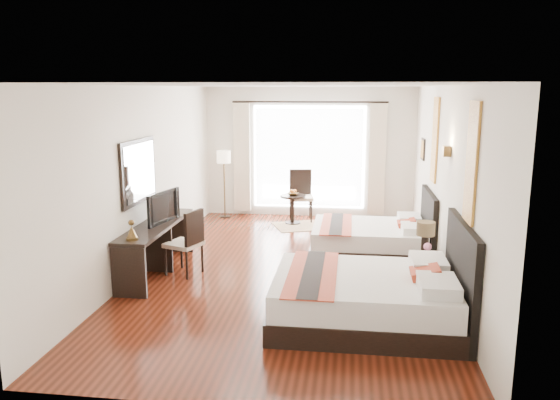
# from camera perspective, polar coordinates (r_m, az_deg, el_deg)

# --- Properties ---
(floor) EXTENTS (4.50, 7.50, 0.01)m
(floor) POSITION_cam_1_polar(r_m,az_deg,el_deg) (8.50, 0.96, -7.38)
(floor) COLOR #361309
(floor) RESTS_ON ground
(ceiling) EXTENTS (4.50, 7.50, 0.02)m
(ceiling) POSITION_cam_1_polar(r_m,az_deg,el_deg) (8.04, 1.03, 11.82)
(ceiling) COLOR white
(ceiling) RESTS_ON wall_headboard
(wall_headboard) EXTENTS (0.01, 7.50, 2.80)m
(wall_headboard) POSITION_cam_1_polar(r_m,az_deg,el_deg) (8.21, 16.76, 1.58)
(wall_headboard) COLOR silver
(wall_headboard) RESTS_ON floor
(wall_desk) EXTENTS (0.01, 7.50, 2.80)m
(wall_desk) POSITION_cam_1_polar(r_m,az_deg,el_deg) (8.69, -13.89, 2.26)
(wall_desk) COLOR silver
(wall_desk) RESTS_ON floor
(wall_window) EXTENTS (4.50, 0.01, 2.80)m
(wall_window) POSITION_cam_1_polar(r_m,az_deg,el_deg) (11.85, 3.05, 4.98)
(wall_window) COLOR silver
(wall_window) RESTS_ON floor
(wall_entry) EXTENTS (4.50, 0.01, 2.80)m
(wall_entry) POSITION_cam_1_polar(r_m,az_deg,el_deg) (4.54, -4.39, -5.78)
(wall_entry) COLOR silver
(wall_entry) RESTS_ON floor
(window_glass) EXTENTS (2.40, 0.02, 2.20)m
(window_glass) POSITION_cam_1_polar(r_m,az_deg,el_deg) (11.84, 3.04, 4.49)
(window_glass) COLOR white
(window_glass) RESTS_ON wall_window
(sheer_curtain) EXTENTS (2.30, 0.02, 2.10)m
(sheer_curtain) POSITION_cam_1_polar(r_m,az_deg,el_deg) (11.78, 3.02, 4.45)
(sheer_curtain) COLOR white
(sheer_curtain) RESTS_ON wall_window
(drape_left) EXTENTS (0.35, 0.14, 2.35)m
(drape_left) POSITION_cam_1_polar(r_m,az_deg,el_deg) (11.95, -3.97, 4.44)
(drape_left) COLOR #C4AE98
(drape_left) RESTS_ON floor
(drape_right) EXTENTS (0.35, 0.14, 2.35)m
(drape_right) POSITION_cam_1_polar(r_m,az_deg,el_deg) (11.72, 10.10, 4.16)
(drape_right) COLOR #C4AE98
(drape_right) RESTS_ON floor
(art_panel_near) EXTENTS (0.03, 0.50, 1.35)m
(art_panel_near) POSITION_cam_1_polar(r_m,az_deg,el_deg) (6.40, 19.39, 3.71)
(art_panel_near) COLOR maroon
(art_panel_near) RESTS_ON wall_headboard
(art_panel_far) EXTENTS (0.03, 0.50, 1.35)m
(art_panel_far) POSITION_cam_1_polar(r_m,az_deg,el_deg) (9.12, 15.89, 6.07)
(art_panel_far) COLOR maroon
(art_panel_far) RESTS_ON wall_headboard
(wall_sconce) EXTENTS (0.10, 0.14, 0.14)m
(wall_sconce) POSITION_cam_1_polar(r_m,az_deg,el_deg) (7.76, 17.01, 4.90)
(wall_sconce) COLOR #473419
(wall_sconce) RESTS_ON wall_headboard
(mirror_frame) EXTENTS (0.04, 1.25, 0.95)m
(mirror_frame) POSITION_cam_1_polar(r_m,az_deg,el_deg) (8.36, -14.57, 2.92)
(mirror_frame) COLOR black
(mirror_frame) RESTS_ON wall_desk
(mirror_glass) EXTENTS (0.01, 1.12, 0.82)m
(mirror_glass) POSITION_cam_1_polar(r_m,az_deg,el_deg) (8.36, -14.42, 2.92)
(mirror_glass) COLOR white
(mirror_glass) RESTS_ON mirror_frame
(bed_near) EXTENTS (2.23, 1.74, 1.26)m
(bed_near) POSITION_cam_1_polar(r_m,az_deg,el_deg) (6.68, 9.57, -9.92)
(bed_near) COLOR black
(bed_near) RESTS_ON floor
(bed_far) EXTENTS (1.96, 1.53, 1.10)m
(bed_far) POSITION_cam_1_polar(r_m,az_deg,el_deg) (9.33, 9.79, -3.95)
(bed_far) COLOR black
(bed_far) RESTS_ON floor
(nightstand) EXTENTS (0.37, 0.46, 0.44)m
(nightstand) POSITION_cam_1_polar(r_m,az_deg,el_deg) (8.10, 14.98, -7.06)
(nightstand) COLOR black
(nightstand) RESTS_ON floor
(table_lamp) EXTENTS (0.26, 0.26, 0.41)m
(table_lamp) POSITION_cam_1_polar(r_m,az_deg,el_deg) (8.00, 14.98, -3.13)
(table_lamp) COLOR black
(table_lamp) RESTS_ON nightstand
(vase) EXTENTS (0.14, 0.14, 0.12)m
(vase) POSITION_cam_1_polar(r_m,az_deg,el_deg) (7.80, 15.14, -5.16)
(vase) COLOR black
(vase) RESTS_ON nightstand
(console_desk) EXTENTS (0.50, 2.20, 0.76)m
(console_desk) POSITION_cam_1_polar(r_m,az_deg,el_deg) (8.53, -12.74, -4.90)
(console_desk) COLOR black
(console_desk) RESTS_ON floor
(television) EXTENTS (0.29, 0.84, 0.48)m
(television) POSITION_cam_1_polar(r_m,az_deg,el_deg) (8.48, -12.53, -0.68)
(television) COLOR black
(television) RESTS_ON console_desk
(bronze_figurine) EXTENTS (0.20, 0.20, 0.24)m
(bronze_figurine) POSITION_cam_1_polar(r_m,az_deg,el_deg) (7.59, -15.24, -3.16)
(bronze_figurine) COLOR #473419
(bronze_figurine) RESTS_ON console_desk
(desk_chair) EXTENTS (0.59, 0.59, 1.00)m
(desk_chair) POSITION_cam_1_polar(r_m,az_deg,el_deg) (8.38, -9.88, -5.62)
(desk_chair) COLOR tan
(desk_chair) RESTS_ON floor
(floor_lamp) EXTENTS (0.29, 0.29, 1.45)m
(floor_lamp) POSITION_cam_1_polar(r_m,az_deg,el_deg) (11.75, -5.88, 4.02)
(floor_lamp) COLOR black
(floor_lamp) RESTS_ON floor
(side_table) EXTENTS (0.52, 0.52, 0.60)m
(side_table) POSITION_cam_1_polar(r_m,az_deg,el_deg) (11.29, 1.35, -0.99)
(side_table) COLOR black
(side_table) RESTS_ON floor
(fruit_bowl) EXTENTS (0.26, 0.26, 0.06)m
(fruit_bowl) POSITION_cam_1_polar(r_m,az_deg,el_deg) (11.19, 1.37, 0.61)
(fruit_bowl) COLOR #4A361A
(fruit_bowl) RESTS_ON side_table
(window_chair) EXTENTS (0.57, 0.57, 1.07)m
(window_chair) POSITION_cam_1_polar(r_m,az_deg,el_deg) (11.57, 2.18, -0.57)
(window_chair) COLOR tan
(window_chair) RESTS_ON floor
(jute_rug) EXTENTS (1.47, 1.25, 0.01)m
(jute_rug) POSITION_cam_1_polar(r_m,az_deg,el_deg) (11.18, 2.71, -2.69)
(jute_rug) COLOR tan
(jute_rug) RESTS_ON floor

